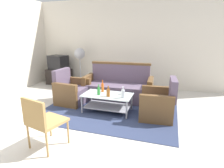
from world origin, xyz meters
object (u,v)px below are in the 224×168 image
(bottle_brown, at_px, (108,92))
(bottle_orange, at_px, (103,87))
(couch, at_px, (118,88))
(armchair_left, at_px, (72,92))
(bottle_clear, at_px, (123,94))
(bottle_green, at_px, (99,91))
(armchair_right, at_px, (158,104))
(television, at_px, (58,62))
(pedestal_fan, at_px, (80,56))
(tv_stand, at_px, (59,77))
(coffee_table, at_px, (107,100))
(cup, at_px, (123,92))
(wicker_chair, at_px, (42,119))

(bottle_brown, bearing_deg, bottle_orange, 129.76)
(couch, distance_m, armchair_left, 1.23)
(armchair_left, bearing_deg, bottle_clear, 79.82)
(couch, bearing_deg, bottle_brown, 90.57)
(armchair_left, relative_size, bottle_green, 3.56)
(armchair_left, height_order, bottle_green, armchair_left)
(armchair_right, bearing_deg, television, 59.22)
(pedestal_fan, bearing_deg, tv_stand, -176.47)
(couch, relative_size, coffee_table, 1.66)
(bottle_orange, bearing_deg, couch, 76.13)
(armchair_left, relative_size, cup, 8.50)
(bottle_clear, relative_size, pedestal_fan, 0.20)
(couch, height_order, armchair_right, couch)
(armchair_left, height_order, armchair_right, same)
(armchair_left, relative_size, coffee_table, 0.77)
(pedestal_fan, bearing_deg, couch, -31.09)
(tv_stand, bearing_deg, pedestal_fan, 3.53)
(pedestal_fan, bearing_deg, wicker_chair, -71.94)
(bottle_green, bearing_deg, bottle_clear, -3.32)
(bottle_brown, bearing_deg, tv_stand, 142.11)
(coffee_table, xyz_separation_m, cup, (0.33, 0.13, 0.19))
(bottle_clear, xyz_separation_m, bottle_green, (-0.56, 0.03, -0.00))
(bottle_clear, xyz_separation_m, tv_stand, (-2.80, 1.92, -0.24))
(armchair_left, height_order, bottle_orange, armchair_left)
(bottle_brown, xyz_separation_m, tv_stand, (-2.48, 1.93, -0.24))
(couch, bearing_deg, tv_stand, -23.39)
(armchair_right, height_order, bottle_clear, armchair_right)
(armchair_right, bearing_deg, armchair_left, 79.96)
(armchair_left, bearing_deg, bottle_brown, 75.29)
(armchair_left, distance_m, bottle_orange, 0.92)
(bottle_clear, distance_m, tv_stand, 3.41)
(armchair_left, height_order, coffee_table, armchair_left)
(bottle_clear, bearing_deg, pedestal_fan, 135.37)
(bottle_green, xyz_separation_m, bottle_brown, (0.24, -0.04, -0.00))
(armchair_left, xyz_separation_m, coffee_table, (1.06, -0.27, -0.02))
(bottle_orange, height_order, wicker_chair, wicker_chair)
(bottle_green, bearing_deg, armchair_left, 158.73)
(armchair_right, height_order, wicker_chair, armchair_right)
(couch, bearing_deg, television, -23.45)
(bottle_orange, height_order, cup, bottle_orange)
(bottle_green, relative_size, bottle_orange, 0.84)
(armchair_left, distance_m, coffee_table, 1.09)
(bottle_orange, height_order, bottle_brown, bottle_orange)
(armchair_left, distance_m, cup, 1.40)
(wicker_chair, bearing_deg, armchair_left, 121.06)
(bottle_green, xyz_separation_m, television, (-2.24, 1.89, 0.26))
(armchair_left, bearing_deg, tv_stand, -134.19)
(bottle_clear, bearing_deg, bottle_green, 176.68)
(pedestal_fan, bearing_deg, bottle_brown, -49.88)
(couch, xyz_separation_m, tv_stand, (-2.42, 0.92, -0.06))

